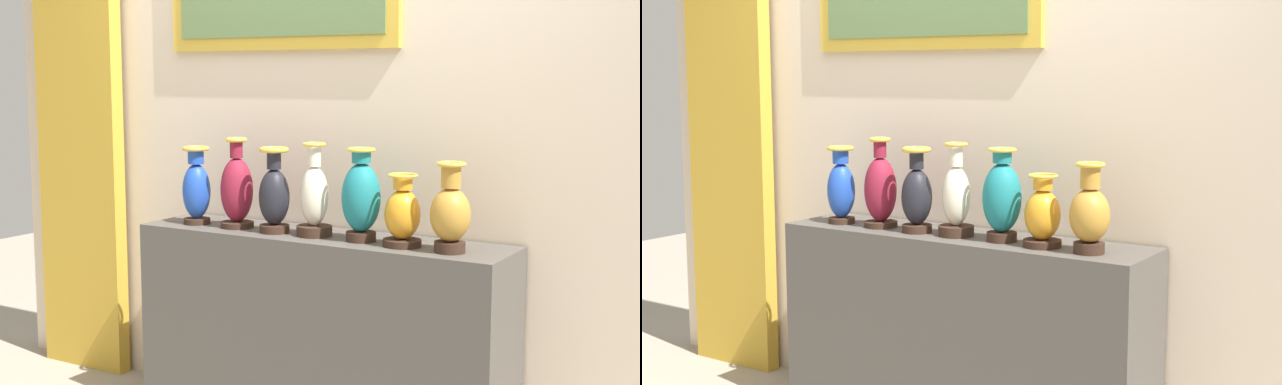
{
  "view_description": "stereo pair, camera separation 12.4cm",
  "coord_description": "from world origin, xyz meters",
  "views": [
    {
      "loc": [
        1.94,
        -3.21,
        1.58
      ],
      "look_at": [
        0.0,
        0.0,
        1.08
      ],
      "focal_mm": 49.69,
      "sensor_mm": 36.0,
      "label": 1
    },
    {
      "loc": [
        2.04,
        -3.14,
        1.58
      ],
      "look_at": [
        0.0,
        0.0,
        1.08
      ],
      "focal_mm": 49.69,
      "sensor_mm": 36.0,
      "label": 2
    }
  ],
  "objects": [
    {
      "name": "back_wall",
      "position": [
        -0.01,
        0.26,
        1.58
      ],
      "size": [
        4.09,
        0.14,
        3.13
      ],
      "color": "beige",
      "rests_on": "ground_plane"
    },
    {
      "name": "vase_sapphire",
      "position": [
        -0.63,
        -0.05,
        1.06
      ],
      "size": [
        0.13,
        0.13,
        0.36
      ],
      "color": "#382319",
      "rests_on": "display_shelf"
    },
    {
      "name": "vase_burgundy",
      "position": [
        -0.42,
        -0.03,
        1.06
      ],
      "size": [
        0.15,
        0.15,
        0.41
      ],
      "color": "#382319",
      "rests_on": "display_shelf"
    },
    {
      "name": "vase_ochre",
      "position": [
        0.63,
        -0.07,
        1.05
      ],
      "size": [
        0.16,
        0.16,
        0.35
      ],
      "color": "#382319",
      "rests_on": "display_shelf"
    },
    {
      "name": "vase_teal",
      "position": [
        0.22,
        -0.04,
        1.07
      ],
      "size": [
        0.16,
        0.16,
        0.39
      ],
      "color": "#382319",
      "rests_on": "display_shelf"
    },
    {
      "name": "vase_amber",
      "position": [
        0.42,
        -0.05,
        1.02
      ],
      "size": [
        0.16,
        0.16,
        0.29
      ],
      "color": "#382319",
      "rests_on": "display_shelf"
    },
    {
      "name": "vase_onyx",
      "position": [
        -0.2,
        -0.05,
        1.06
      ],
      "size": [
        0.13,
        0.13,
        0.37
      ],
      "color": "#382319",
      "rests_on": "display_shelf"
    },
    {
      "name": "display_shelf",
      "position": [
        0.0,
        0.0,
        0.45
      ],
      "size": [
        1.7,
        0.4,
        0.89
      ],
      "primitive_type": "cube",
      "color": "#4C4742",
      "rests_on": "ground_plane"
    },
    {
      "name": "vase_ivory",
      "position": [
        -0.01,
        -0.03,
        1.05
      ],
      "size": [
        0.15,
        0.15,
        0.4
      ],
      "color": "#382319",
      "rests_on": "display_shelf"
    },
    {
      "name": "curtain_gold",
      "position": [
        -1.57,
        0.14,
        1.16
      ],
      "size": [
        0.55,
        0.08,
        2.32
      ],
      "primitive_type": "cube",
      "color": "gold",
      "rests_on": "ground_plane"
    }
  ]
}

